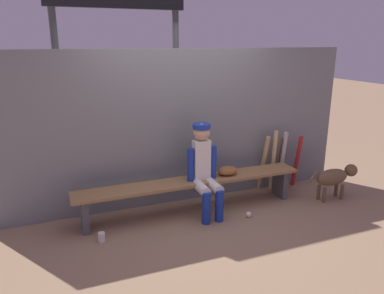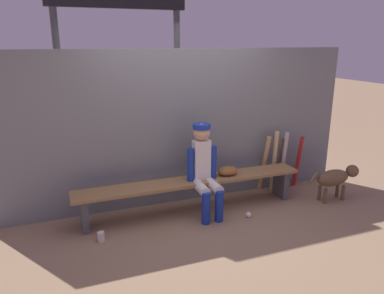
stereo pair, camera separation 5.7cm
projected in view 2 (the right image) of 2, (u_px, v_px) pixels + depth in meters
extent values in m
plane|color=#937556|center=(192.00, 211.00, 4.93)|extent=(30.00, 30.00, 0.00)
cube|color=slate|center=(182.00, 128.00, 4.99)|extent=(5.05, 0.03, 2.12)
cube|color=olive|center=(192.00, 181.00, 4.81)|extent=(3.08, 0.36, 0.04)
cube|color=#4C4C51|center=(84.00, 214.00, 4.40)|extent=(0.08, 0.29, 0.41)
cube|color=#4C4C51|center=(281.00, 183.00, 5.34)|extent=(0.08, 0.29, 0.41)
cube|color=silver|center=(201.00, 160.00, 4.77)|extent=(0.22, 0.13, 0.53)
sphere|color=tan|center=(202.00, 132.00, 4.67)|extent=(0.22, 0.22, 0.22)
cylinder|color=#193399|center=(202.00, 126.00, 4.65)|extent=(0.23, 0.23, 0.06)
cylinder|color=silver|center=(200.00, 187.00, 4.66)|extent=(0.13, 0.38, 0.13)
cylinder|color=#193399|center=(206.00, 208.00, 4.54)|extent=(0.11, 0.11, 0.41)
cylinder|color=#193399|center=(191.00, 165.00, 4.72)|extent=(0.09, 0.09, 0.45)
cylinder|color=silver|center=(213.00, 186.00, 4.72)|extent=(0.13, 0.38, 0.13)
cylinder|color=#193399|center=(219.00, 206.00, 4.60)|extent=(0.11, 0.11, 0.41)
cylinder|color=#193399|center=(213.00, 162.00, 4.82)|extent=(0.09, 0.09, 0.45)
ellipsoid|color=brown|center=(228.00, 171.00, 4.96)|extent=(0.28, 0.20, 0.12)
cylinder|color=tan|center=(264.00, 163.00, 5.51)|extent=(0.09, 0.24, 0.87)
cylinder|color=tan|center=(274.00, 161.00, 5.52)|extent=(0.08, 0.15, 0.94)
cylinder|color=brown|center=(281.00, 163.00, 5.62)|extent=(0.10, 0.21, 0.82)
cylinder|color=#B7B7BC|center=(283.00, 160.00, 5.57)|extent=(0.10, 0.20, 0.92)
cylinder|color=#B22323|center=(298.00, 162.00, 5.65)|extent=(0.07, 0.19, 0.82)
sphere|color=white|center=(249.00, 215.00, 4.75)|extent=(0.07, 0.07, 0.07)
cylinder|color=silver|center=(101.00, 237.00, 4.18)|extent=(0.08, 0.08, 0.11)
cylinder|color=silver|center=(208.00, 174.00, 4.86)|extent=(0.08, 0.08, 0.11)
cylinder|color=#3F3F42|center=(62.00, 104.00, 5.29)|extent=(0.10, 0.10, 2.66)
cylinder|color=#3F3F42|center=(177.00, 98.00, 5.89)|extent=(0.10, 0.10, 2.66)
ellipsoid|color=brown|center=(333.00, 178.00, 5.19)|extent=(0.52, 0.20, 0.24)
sphere|color=brown|center=(352.00, 171.00, 5.28)|extent=(0.18, 0.18, 0.18)
cylinder|color=brown|center=(314.00, 178.00, 5.06)|extent=(0.15, 0.04, 0.16)
cylinder|color=brown|center=(337.00, 190.00, 5.36)|extent=(0.05, 0.05, 0.22)
cylinder|color=brown|center=(343.00, 193.00, 5.25)|extent=(0.05, 0.05, 0.22)
cylinder|color=brown|center=(319.00, 193.00, 5.25)|extent=(0.05, 0.05, 0.22)
cylinder|color=brown|center=(325.00, 196.00, 5.14)|extent=(0.05, 0.05, 0.22)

